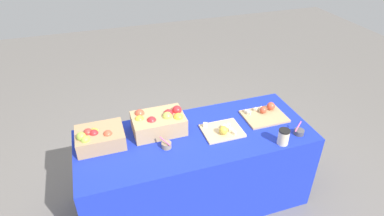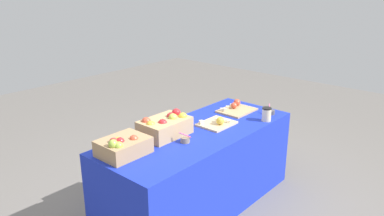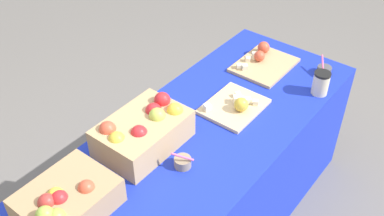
{
  "view_description": "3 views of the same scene",
  "coord_description": "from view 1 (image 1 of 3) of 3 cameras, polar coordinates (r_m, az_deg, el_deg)",
  "views": [
    {
      "loc": [
        -0.68,
        -1.94,
        2.34
      ],
      "look_at": [
        -0.04,
        -0.01,
        1.01
      ],
      "focal_mm": 30.24,
      "sensor_mm": 36.0,
      "label": 1
    },
    {
      "loc": [
        -2.33,
        -1.96,
        1.98
      ],
      "look_at": [
        -0.09,
        0.0,
        0.97
      ],
      "focal_mm": 35.24,
      "sensor_mm": 36.0,
      "label": 2
    },
    {
      "loc": [
        -1.35,
        -0.97,
        2.19
      ],
      "look_at": [
        -0.04,
        0.04,
        0.87
      ],
      "focal_mm": 42.54,
      "sensor_mm": 36.0,
      "label": 3
    }
  ],
  "objects": [
    {
      "name": "ground_plane",
      "position": [
        3.11,
        0.59,
        -15.62
      ],
      "size": [
        10.0,
        10.0,
        0.0
      ],
      "primitive_type": "plane",
      "color": "slate"
    },
    {
      "name": "table",
      "position": [
        2.85,
        0.63,
        -10.69
      ],
      "size": [
        1.9,
        0.76,
        0.74
      ],
      "primitive_type": "cube",
      "color": "#192DB7",
      "rests_on": "ground_plane"
    },
    {
      "name": "apple_crate_left",
      "position": [
        2.57,
        -16.04,
        -4.99
      ],
      "size": [
        0.36,
        0.28,
        0.18
      ],
      "color": "tan",
      "rests_on": "table"
    },
    {
      "name": "apple_crate_middle",
      "position": [
        2.62,
        -5.87,
        -2.52
      ],
      "size": [
        0.41,
        0.28,
        0.19
      ],
      "color": "tan",
      "rests_on": "table"
    },
    {
      "name": "cutting_board_front",
      "position": [
        2.63,
        5.39,
        -3.94
      ],
      "size": [
        0.32,
        0.26,
        0.09
      ],
      "color": "#D1B284",
      "rests_on": "table"
    },
    {
      "name": "cutting_board_back",
      "position": [
        2.88,
        12.69,
        -1.02
      ],
      "size": [
        0.36,
        0.28,
        0.09
      ],
      "color": "tan",
      "rests_on": "table"
    },
    {
      "name": "sample_bowl_near",
      "position": [
        2.48,
        -4.53,
        -6.52
      ],
      "size": [
        0.08,
        0.09,
        0.1
      ],
      "color": "gray",
      "rests_on": "table"
    },
    {
      "name": "sample_bowl_mid",
      "position": [
        2.74,
        18.35,
        -4.01
      ],
      "size": [
        0.09,
        0.09,
        0.09
      ],
      "color": "#4C4C51",
      "rests_on": "table"
    },
    {
      "name": "coffee_cup",
      "position": [
        2.58,
        15.83,
        -4.91
      ],
      "size": [
        0.09,
        0.09,
        0.13
      ],
      "color": "beige",
      "rests_on": "table"
    }
  ]
}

